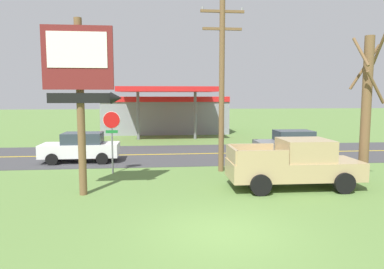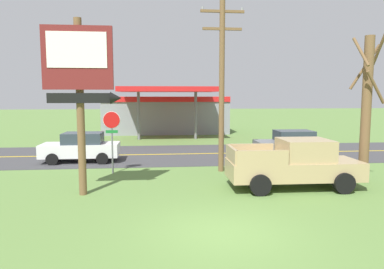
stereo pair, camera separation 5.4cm
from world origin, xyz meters
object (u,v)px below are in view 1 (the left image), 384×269
object	(u,v)px
motel_sign	(81,78)
car_white_near_lane	(81,147)
utility_pole	(222,81)
stop_sign	(112,131)
pickup_tan_parked_on_lawn	(295,164)
gas_station	(165,113)
bare_tree	(366,106)
car_grey_mid_lane	(291,144)

from	to	relation	value
motel_sign	car_white_near_lane	distance (m)	7.88
car_white_near_lane	utility_pole	bearing A→B (deg)	-23.61
utility_pole	car_white_near_lane	distance (m)	8.73
stop_sign	pickup_tan_parked_on_lawn	xyz separation A→B (m)	(7.58, -3.43, -1.06)
stop_sign	car_white_near_lane	size ratio (longest dim) A/B	0.70
gas_station	car_white_near_lane	distance (m)	16.40
gas_station	motel_sign	bearing A→B (deg)	-99.15
stop_sign	bare_tree	bearing A→B (deg)	-14.15
bare_tree	utility_pole	bearing A→B (deg)	154.25
bare_tree	car_grey_mid_lane	xyz separation A→B (m)	(-0.86, 5.93, -2.42)
utility_pole	bare_tree	world-z (taller)	utility_pole
car_white_near_lane	car_grey_mid_lane	xyz separation A→B (m)	(12.13, 0.00, 0.00)
motel_sign	gas_station	world-z (taller)	motel_sign
gas_station	car_grey_mid_lane	distance (m)	17.09
utility_pole	bare_tree	xyz separation A→B (m)	(5.68, -2.74, -1.11)
motel_sign	utility_pole	bearing A→B (deg)	32.51
motel_sign	utility_pole	world-z (taller)	utility_pole
stop_sign	car_grey_mid_lane	distance (m)	10.60
stop_sign	bare_tree	size ratio (longest dim) A/B	0.46
pickup_tan_parked_on_lawn	car_white_near_lane	xyz separation A→B (m)	(-9.67, 6.62, -0.13)
motel_sign	pickup_tan_parked_on_lawn	xyz separation A→B (m)	(8.18, 0.28, -3.36)
motel_sign	bare_tree	distance (m)	11.59
stop_sign	car_white_near_lane	world-z (taller)	stop_sign
bare_tree	car_white_near_lane	world-z (taller)	bare_tree
bare_tree	stop_sign	bearing A→B (deg)	165.85
gas_station	pickup_tan_parked_on_lawn	xyz separation A→B (m)	(4.56, -22.17, -0.98)
motel_sign	car_white_near_lane	bearing A→B (deg)	102.19
pickup_tan_parked_on_lawn	car_grey_mid_lane	bearing A→B (deg)	69.60
motel_sign	gas_station	bearing A→B (deg)	80.85
motel_sign	utility_pole	size ratio (longest dim) A/B	0.79
utility_pole	car_grey_mid_lane	distance (m)	6.78
gas_station	stop_sign	bearing A→B (deg)	-99.15
car_white_near_lane	car_grey_mid_lane	world-z (taller)	same
motel_sign	stop_sign	distance (m)	4.41
gas_station	pickup_tan_parked_on_lawn	distance (m)	22.65
motel_sign	pickup_tan_parked_on_lawn	size ratio (longest dim) A/B	1.23
bare_tree	pickup_tan_parked_on_lawn	xyz separation A→B (m)	(-3.32, -0.69, -2.29)
car_white_near_lane	car_grey_mid_lane	bearing A→B (deg)	0.00
stop_sign	utility_pole	bearing A→B (deg)	-0.11
bare_tree	car_grey_mid_lane	distance (m)	6.46
gas_station	car_grey_mid_lane	bearing A→B (deg)	-65.69
pickup_tan_parked_on_lawn	car_white_near_lane	distance (m)	11.72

